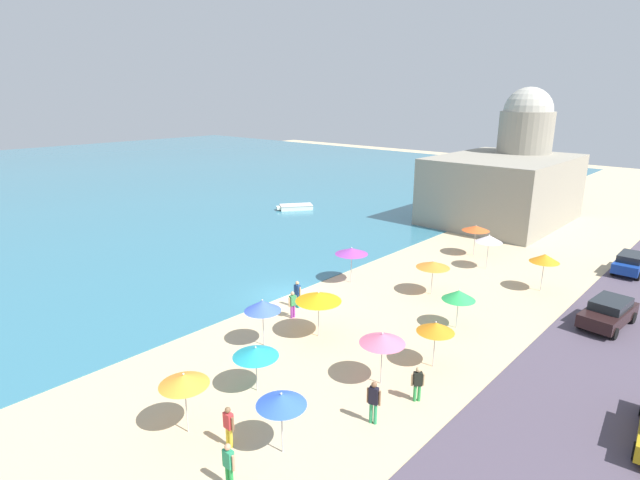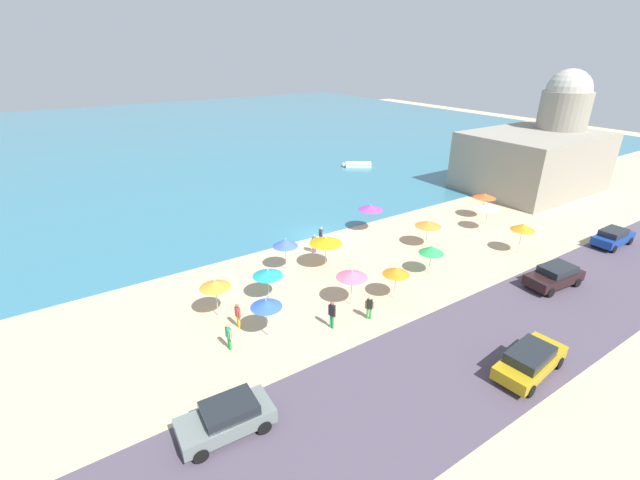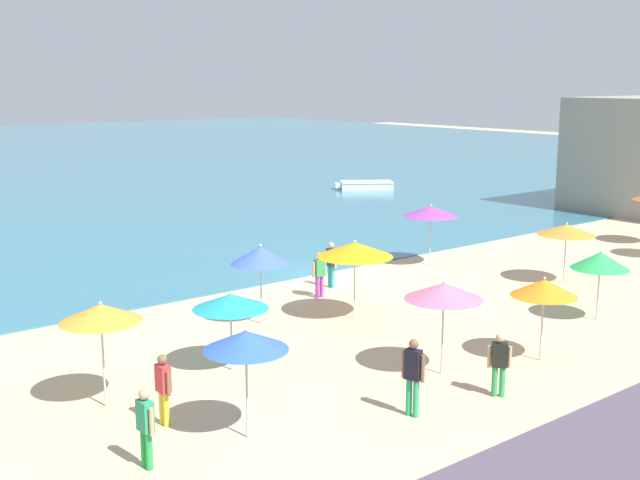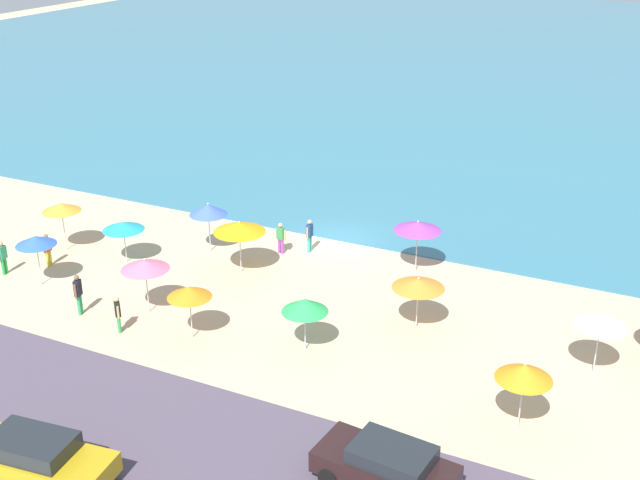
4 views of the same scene
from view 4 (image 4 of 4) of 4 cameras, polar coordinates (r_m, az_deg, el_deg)
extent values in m
plane|color=#C8B189|center=(40.94, 1.33, -0.07)|extent=(160.00, 160.00, 0.00)
cube|color=teal|center=(92.00, 16.09, 12.33)|extent=(150.00, 110.00, 0.05)
cube|color=#4E4454|center=(27.71, -14.81, -13.48)|extent=(80.00, 8.00, 0.06)
cylinder|color=#B2B2B7|center=(34.43, -12.18, -3.51)|extent=(0.05, 0.05, 2.05)
cone|color=#E2668A|center=(33.92, -12.34, -1.72)|extent=(2.02, 2.02, 0.43)
sphere|color=silver|center=(33.82, -12.38, -1.34)|extent=(0.08, 0.08, 0.08)
cylinder|color=#B2B2B7|center=(31.07, -1.07, -6.41)|extent=(0.05, 0.05, 1.72)
cone|color=green|center=(30.55, -1.08, -4.66)|extent=(1.81, 1.81, 0.54)
sphere|color=silver|center=(30.41, -1.09, -4.16)|extent=(0.08, 0.08, 0.08)
cylinder|color=#B2B2B7|center=(32.76, 6.92, -4.77)|extent=(0.05, 0.05, 1.87)
cone|color=orange|center=(32.27, 7.01, -3.08)|extent=(2.13, 2.13, 0.39)
sphere|color=silver|center=(32.17, 7.03, -2.72)|extent=(0.08, 0.08, 0.08)
cylinder|color=#B2B2B7|center=(39.83, -7.86, 0.55)|extent=(0.05, 0.05, 1.97)
cone|color=blue|center=(39.38, -7.95, 2.17)|extent=(1.87, 1.87, 0.55)
sphere|color=silver|center=(39.27, -7.98, 2.58)|extent=(0.08, 0.08, 0.08)
cylinder|color=#B2B2B7|center=(41.49, -17.73, 0.67)|extent=(0.05, 0.05, 2.11)
cone|color=orange|center=(41.06, -17.93, 2.23)|extent=(1.87, 1.87, 0.41)
sphere|color=silver|center=(40.98, -17.97, 2.53)|extent=(0.08, 0.08, 0.08)
cylinder|color=#B2B2B7|center=(27.44, 14.07, -11.26)|extent=(0.05, 0.05, 2.04)
cone|color=orange|center=(26.77, 14.33, -9.08)|extent=(1.87, 1.87, 0.53)
sphere|color=silver|center=(26.62, 14.39, -8.54)|extent=(0.08, 0.08, 0.08)
cylinder|color=#B2B2B7|center=(32.24, -9.15, -5.41)|extent=(0.05, 0.05, 1.85)
cone|color=orange|center=(31.73, -9.28, -3.66)|extent=(1.77, 1.77, 0.46)
sphere|color=silver|center=(31.61, -9.31, -3.24)|extent=(0.08, 0.08, 0.08)
cylinder|color=#B2B2B7|center=(39.42, -13.68, -0.37)|extent=(0.05, 0.05, 1.71)
cone|color=teal|center=(39.04, -13.82, 0.98)|extent=(1.99, 1.99, 0.39)
sphere|color=silver|center=(38.96, -13.85, 1.29)|extent=(0.08, 0.08, 0.08)
cylinder|color=#B2B2B7|center=(31.09, 19.06, -7.42)|extent=(0.05, 0.05, 2.09)
cone|color=silver|center=(30.50, 19.36, -5.40)|extent=(1.92, 1.92, 0.50)
sphere|color=silver|center=(30.37, 19.43, -4.93)|extent=(0.08, 0.08, 0.08)
cylinder|color=#B2B2B7|center=(37.62, 6.88, -0.71)|extent=(0.05, 0.05, 2.09)
cone|color=purple|center=(37.15, 6.97, 0.98)|extent=(2.23, 2.23, 0.41)
sphere|color=silver|center=(37.06, 6.99, 1.32)|extent=(0.08, 0.08, 0.08)
cylinder|color=#B2B2B7|center=(38.19, -19.34, -1.63)|extent=(0.05, 0.05, 2.00)
cone|color=blue|center=(37.74, -19.57, -0.04)|extent=(1.81, 1.81, 0.41)
sphere|color=silver|center=(37.65, -19.62, 0.29)|extent=(0.08, 0.08, 0.08)
cylinder|color=#B2B2B7|center=(37.41, -5.68, -0.81)|extent=(0.05, 0.05, 2.07)
cone|color=orange|center=(36.93, -5.76, 0.91)|extent=(2.42, 2.42, 0.46)
sphere|color=silver|center=(36.83, -5.77, 1.28)|extent=(0.08, 0.08, 0.08)
cylinder|color=green|center=(33.57, -14.12, -5.70)|extent=(0.14, 0.14, 0.75)
cylinder|color=green|center=(33.41, -14.08, -5.85)|extent=(0.14, 0.14, 0.75)
cube|color=black|center=(33.18, -14.21, -4.76)|extent=(0.41, 0.41, 0.59)
sphere|color=tan|center=(32.98, -14.29, -4.11)|extent=(0.22, 0.22, 0.22)
cylinder|color=tan|center=(33.41, -14.25, -4.65)|extent=(0.09, 0.09, 0.53)
cylinder|color=tan|center=(32.99, -14.16, -5.03)|extent=(0.09, 0.09, 0.53)
cylinder|color=green|center=(40.11, -21.44, -1.70)|extent=(0.14, 0.14, 0.79)
cylinder|color=green|center=(39.99, -21.61, -1.79)|extent=(0.14, 0.14, 0.79)
cube|color=#2A9263|center=(39.78, -21.67, -0.83)|extent=(0.24, 0.37, 0.62)
sphere|color=tan|center=(39.61, -21.77, -0.25)|extent=(0.22, 0.22, 0.22)
cylinder|color=tan|center=(39.95, -21.43, -0.76)|extent=(0.09, 0.09, 0.56)
cylinder|color=#2D995E|center=(35.32, -16.64, -4.36)|extent=(0.14, 0.14, 0.88)
cylinder|color=#2D995E|center=(35.17, -16.77, -4.49)|extent=(0.14, 0.14, 0.88)
cube|color=black|center=(34.90, -16.85, -3.28)|extent=(0.31, 0.41, 0.70)
sphere|color=brown|center=(34.69, -16.94, -2.57)|extent=(0.22, 0.22, 0.22)
cylinder|color=brown|center=(35.11, -16.68, -3.18)|extent=(0.09, 0.09, 0.63)
cylinder|color=brown|center=(34.73, -17.01, -3.52)|extent=(0.09, 0.09, 0.63)
cylinder|color=gold|center=(40.14, -18.80, -1.28)|extent=(0.14, 0.14, 0.78)
cylinder|color=gold|center=(40.26, -18.63, -1.19)|extent=(0.14, 0.14, 0.78)
cube|color=#C93438|center=(39.93, -18.84, -0.33)|extent=(0.23, 0.36, 0.61)
sphere|color=brown|center=(39.76, -18.93, 0.25)|extent=(0.22, 0.22, 0.22)
cylinder|color=brown|center=(39.79, -19.07, -0.52)|extent=(0.09, 0.09, 0.55)
cylinder|color=brown|center=(40.10, -18.61, -0.27)|extent=(0.09, 0.09, 0.55)
cylinder|color=purple|center=(39.48, -2.91, -0.41)|extent=(0.14, 0.14, 0.76)
cylinder|color=purple|center=(39.39, -2.69, -0.46)|extent=(0.14, 0.14, 0.76)
cube|color=#358B4E|center=(39.17, -2.82, 0.48)|extent=(0.38, 0.25, 0.60)
sphere|color=tan|center=(39.00, -2.83, 1.06)|extent=(0.22, 0.22, 0.22)
cylinder|color=tan|center=(39.31, -3.11, 0.48)|extent=(0.09, 0.09, 0.54)
cylinder|color=tan|center=(39.06, -2.53, 0.34)|extent=(0.09, 0.09, 0.54)
cylinder|color=teal|center=(39.50, -0.80, -0.34)|extent=(0.14, 0.14, 0.81)
cylinder|color=teal|center=(39.64, -0.68, -0.24)|extent=(0.14, 0.14, 0.81)
cube|color=navy|center=(39.28, -0.75, 0.68)|extent=(0.23, 0.36, 0.64)
sphere|color=tan|center=(39.11, -0.75, 1.29)|extent=(0.22, 0.22, 0.22)
cylinder|color=tan|center=(39.11, -0.91, 0.49)|extent=(0.09, 0.09, 0.58)
cylinder|color=tan|center=(39.50, -0.59, 0.73)|extent=(0.09, 0.09, 0.58)
cube|color=#AF8D16|center=(26.18, -19.28, -14.71)|extent=(4.69, 2.28, 0.66)
cube|color=#1E2328|center=(25.96, -19.86, -13.53)|extent=(2.69, 1.84, 0.52)
cylinder|color=black|center=(26.10, -15.27, -15.19)|extent=(0.66, 0.29, 0.64)
cylinder|color=black|center=(27.72, -20.70, -13.42)|extent=(0.66, 0.29, 0.64)
cube|color=black|center=(24.64, 4.64, -15.90)|extent=(4.34, 2.20, 0.70)
cube|color=#1E2328|center=(24.20, 5.14, -14.97)|extent=(2.48, 1.81, 0.48)
cylinder|color=black|center=(24.79, 0.62, -16.57)|extent=(0.66, 0.28, 0.64)
cylinder|color=black|center=(25.96, 2.61, -14.46)|extent=(0.66, 0.28, 0.64)
cylinder|color=black|center=(25.05, 8.57, -16.40)|extent=(0.66, 0.28, 0.64)
camera|label=1|loc=(38.21, -45.38, 10.77)|focal=28.00mm
camera|label=2|loc=(34.65, -57.07, 11.33)|focal=24.00mm
camera|label=3|loc=(36.97, -45.52, 2.48)|focal=45.00mm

